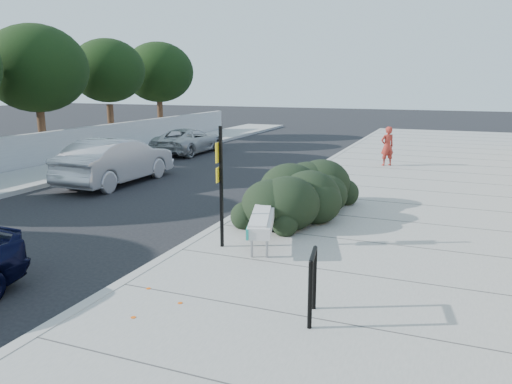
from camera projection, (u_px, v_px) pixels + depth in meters
The scene contains 15 objects.
ground at pixel (178, 256), 10.63m from camera, with size 120.00×120.00×0.00m, color black.
sidewalk_near at pixel (461, 220), 13.11m from camera, with size 11.20×50.00×0.15m, color gray.
sidewalk_far at pixel (26, 179), 18.61m from camera, with size 3.00×50.00×0.15m, color gray.
curb_near at pixel (263, 201), 15.14m from camera, with size 0.22×50.00×0.17m, color #9E9E99.
curb_far at pixel (57, 182), 18.06m from camera, with size 0.22×50.00×0.17m, color #9E9E99.
tree_far_d at pixel (36, 69), 22.43m from camera, with size 4.60×4.60×6.16m.
tree_far_e at pixel (108, 71), 26.96m from camera, with size 4.00×4.00×5.90m.
tree_far_f at pixel (158, 72), 31.49m from camera, with size 4.40×4.40×6.07m.
bench at pixel (262, 220), 10.83m from camera, with size 1.11×2.35×0.69m.
bike_rack at pixel (313, 279), 7.38m from camera, with size 0.18×0.70×1.04m.
sign_post at pixel (220, 180), 10.45m from camera, with size 0.10×0.30×2.59m.
hedge at pixel (301, 187), 13.23m from camera, with size 2.00×4.01×1.50m, color black.
wagon_silver at pixel (117, 161), 18.02m from camera, with size 1.75×5.01×1.65m, color #A4A3A8.
suv_silver at pixel (188, 141), 25.69m from camera, with size 2.13×4.62×1.28m, color #A3A6A8.
pedestrian at pixel (387, 146), 20.96m from camera, with size 0.60×0.39×1.64m, color maroon.
Camera 1 is at (5.31, -8.74, 3.63)m, focal length 35.00 mm.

